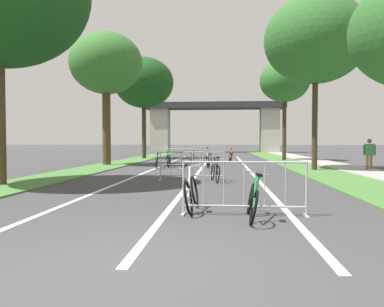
{
  "coord_description": "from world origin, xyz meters",
  "views": [
    {
      "loc": [
        1.13,
        -4.09,
        1.43
      ],
      "look_at": [
        0.06,
        8.98,
        1.01
      ],
      "focal_mm": 35.42,
      "sensor_mm": 36.0,
      "label": 1
    }
  ],
  "objects_px": {
    "bicycle_orange_6": "(231,157)",
    "bicycle_black_8": "(215,172)",
    "tree_left_oak_near": "(106,64)",
    "tree_right_pine_near": "(285,81)",
    "crowd_barrier_third": "(178,158)",
    "crowd_barrier_nearest": "(244,189)",
    "tree_right_maple_mid": "(316,40)",
    "bicycle_red_4": "(209,156)",
    "crowd_barrier_second": "(192,166)",
    "bicycle_blue_2": "(157,162)",
    "bicycle_white_5": "(208,161)",
    "crowd_barrier_fourth": "(208,154)",
    "tree_left_cypress_far": "(144,83)",
    "bicycle_silver_3": "(191,193)",
    "bicycle_green_0": "(253,200)",
    "pedestrian_strolling": "(369,152)",
    "bicycle_teal_1": "(169,161)",
    "bicycle_yellow_7": "(192,157)"
  },
  "relations": [
    {
      "from": "tree_right_pine_near",
      "to": "crowd_barrier_fourth",
      "type": "xyz_separation_m",
      "value": [
        -5.55,
        -1.44,
        -5.28
      ]
    },
    {
      "from": "tree_left_oak_near",
      "to": "bicycle_blue_2",
      "type": "distance_m",
      "value": 7.0
    },
    {
      "from": "tree_left_oak_near",
      "to": "crowd_barrier_nearest",
      "type": "bearing_deg",
      "value": -63.6
    },
    {
      "from": "bicycle_silver_3",
      "to": "crowd_barrier_nearest",
      "type": "bearing_deg",
      "value": -18.38
    },
    {
      "from": "tree_left_oak_near",
      "to": "crowd_barrier_second",
      "type": "xyz_separation_m",
      "value": [
        5.79,
        -8.28,
        -5.49
      ]
    },
    {
      "from": "tree_left_oak_near",
      "to": "tree_right_pine_near",
      "type": "height_order",
      "value": "tree_left_oak_near"
    },
    {
      "from": "bicycle_teal_1",
      "to": "bicycle_blue_2",
      "type": "relative_size",
      "value": 1.0
    },
    {
      "from": "crowd_barrier_second",
      "to": "bicycle_yellow_7",
      "type": "distance_m",
      "value": 12.53
    },
    {
      "from": "tree_right_maple_mid",
      "to": "bicycle_silver_3",
      "type": "height_order",
      "value": "tree_right_maple_mid"
    },
    {
      "from": "crowd_barrier_second",
      "to": "crowd_barrier_fourth",
      "type": "relative_size",
      "value": 1.0
    },
    {
      "from": "pedestrian_strolling",
      "to": "bicycle_green_0",
      "type": "bearing_deg",
      "value": 69.7
    },
    {
      "from": "tree_left_cypress_far",
      "to": "bicycle_silver_3",
      "type": "bearing_deg",
      "value": -75.78
    },
    {
      "from": "bicycle_silver_3",
      "to": "bicycle_yellow_7",
      "type": "xyz_separation_m",
      "value": [
        -1.5,
        18.55,
        -0.02
      ]
    },
    {
      "from": "crowd_barrier_nearest",
      "to": "bicycle_orange_6",
      "type": "height_order",
      "value": "crowd_barrier_nearest"
    },
    {
      "from": "bicycle_green_0",
      "to": "bicycle_blue_2",
      "type": "bearing_deg",
      "value": 108.97
    },
    {
      "from": "crowd_barrier_fourth",
      "to": "bicycle_teal_1",
      "type": "xyz_separation_m",
      "value": [
        -1.91,
        -6.02,
        -0.15
      ]
    },
    {
      "from": "tree_left_oak_near",
      "to": "bicycle_orange_6",
      "type": "bearing_deg",
      "value": 28.77
    },
    {
      "from": "crowd_barrier_third",
      "to": "bicycle_green_0",
      "type": "bearing_deg",
      "value": -77.51
    },
    {
      "from": "bicycle_red_4",
      "to": "crowd_barrier_third",
      "type": "bearing_deg",
      "value": -91.31
    },
    {
      "from": "tree_left_oak_near",
      "to": "crowd_barrier_nearest",
      "type": "relative_size",
      "value": 3.27
    },
    {
      "from": "tree_left_oak_near",
      "to": "crowd_barrier_third",
      "type": "xyz_separation_m",
      "value": [
        4.51,
        -1.82,
        -5.49
      ]
    },
    {
      "from": "bicycle_black_8",
      "to": "crowd_barrier_second",
      "type": "bearing_deg",
      "value": 144.06
    },
    {
      "from": "bicycle_red_4",
      "to": "bicycle_white_5",
      "type": "height_order",
      "value": "bicycle_red_4"
    },
    {
      "from": "tree_right_pine_near",
      "to": "crowd_barrier_fourth",
      "type": "distance_m",
      "value": 7.79
    },
    {
      "from": "crowd_barrier_third",
      "to": "crowd_barrier_nearest",
      "type": "bearing_deg",
      "value": -77.75
    },
    {
      "from": "crowd_barrier_third",
      "to": "bicycle_black_8",
      "type": "distance_m",
      "value": 7.2
    },
    {
      "from": "tree_left_cypress_far",
      "to": "bicycle_teal_1",
      "type": "distance_m",
      "value": 12.14
    },
    {
      "from": "tree_left_oak_near",
      "to": "bicycle_orange_6",
      "type": "xyz_separation_m",
      "value": [
        7.47,
        4.1,
        -5.63
      ]
    },
    {
      "from": "bicycle_blue_2",
      "to": "bicycle_red_4",
      "type": "bearing_deg",
      "value": 59.11
    },
    {
      "from": "crowd_barrier_nearest",
      "to": "crowd_barrier_fourth",
      "type": "height_order",
      "value": "same"
    },
    {
      "from": "bicycle_yellow_7",
      "to": "bicycle_black_8",
      "type": "distance_m",
      "value": 13.03
    },
    {
      "from": "crowd_barrier_second",
      "to": "pedestrian_strolling",
      "type": "xyz_separation_m",
      "value": [
        8.11,
        4.89,
        0.42
      ]
    },
    {
      "from": "tree_right_pine_near",
      "to": "bicycle_red_4",
      "type": "distance_m",
      "value": 7.77
    },
    {
      "from": "tree_right_pine_near",
      "to": "crowd_barrier_second",
      "type": "relative_size",
      "value": 3.04
    },
    {
      "from": "tree_right_pine_near",
      "to": "bicycle_blue_2",
      "type": "xyz_separation_m",
      "value": [
        -7.96,
        -8.41,
        -5.44
      ]
    },
    {
      "from": "crowd_barrier_nearest",
      "to": "bicycle_green_0",
      "type": "xyz_separation_m",
      "value": [
        0.14,
        -0.37,
        -0.17
      ]
    },
    {
      "from": "crowd_barrier_third",
      "to": "crowd_barrier_fourth",
      "type": "bearing_deg",
      "value": 78.42
    },
    {
      "from": "crowd_barrier_fourth",
      "to": "bicycle_red_4",
      "type": "distance_m",
      "value": 0.41
    },
    {
      "from": "tree_right_maple_mid",
      "to": "crowd_barrier_second",
      "type": "height_order",
      "value": "tree_right_maple_mid"
    },
    {
      "from": "bicycle_silver_3",
      "to": "bicycle_red_4",
      "type": "distance_m",
      "value": 19.39
    },
    {
      "from": "tree_right_pine_near",
      "to": "crowd_barrier_second",
      "type": "bearing_deg",
      "value": -111.29
    },
    {
      "from": "bicycle_teal_1",
      "to": "pedestrian_strolling",
      "type": "distance_m",
      "value": 10.18
    },
    {
      "from": "bicycle_red_4",
      "to": "tree_left_oak_near",
      "type": "bearing_deg",
      "value": -129.35
    },
    {
      "from": "bicycle_teal_1",
      "to": "bicycle_silver_3",
      "type": "height_order",
      "value": "bicycle_silver_3"
    },
    {
      "from": "tree_right_maple_mid",
      "to": "bicycle_red_4",
      "type": "height_order",
      "value": "tree_right_maple_mid"
    },
    {
      "from": "bicycle_green_0",
      "to": "bicycle_white_5",
      "type": "relative_size",
      "value": 0.98
    },
    {
      "from": "bicycle_green_0",
      "to": "bicycle_black_8",
      "type": "relative_size",
      "value": 1.0
    },
    {
      "from": "bicycle_orange_6",
      "to": "bicycle_black_8",
      "type": "relative_size",
      "value": 0.99
    },
    {
      "from": "crowd_barrier_second",
      "to": "bicycle_red_4",
      "type": "distance_m",
      "value": 13.32
    },
    {
      "from": "crowd_barrier_third",
      "to": "bicycle_yellow_7",
      "type": "xyz_separation_m",
      "value": [
        0.26,
        6.02,
        -0.17
      ]
    }
  ]
}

